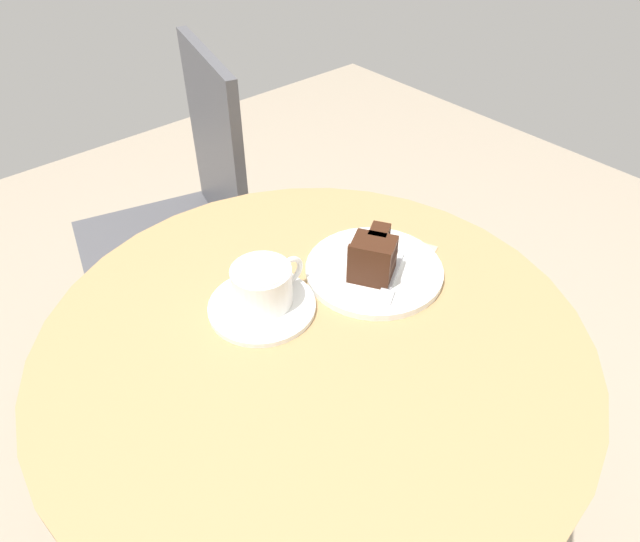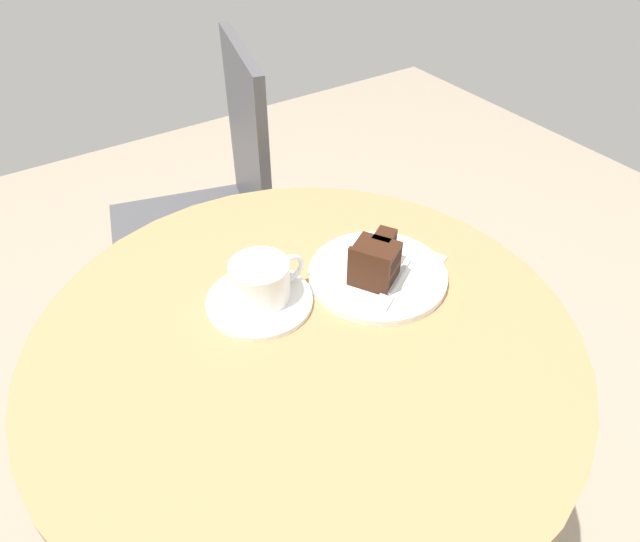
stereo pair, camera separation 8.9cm
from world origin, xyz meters
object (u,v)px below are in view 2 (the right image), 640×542
cake_slice (376,261)px  cafe_chair (219,201)px  coffee_cup (261,279)px  teaspoon (274,274)px  saucer (260,301)px  fork (391,289)px  cake_plate (377,275)px  napkin (399,265)px

cake_slice → cafe_chair: size_ratio=0.11×
coffee_cup → cafe_chair: bearing=73.1°
coffee_cup → teaspoon: size_ratio=1.44×
coffee_cup → saucer: bearing=-150.0°
coffee_cup → fork: (0.17, -0.10, -0.03)m
cake_plate → saucer: bearing=164.5°
coffee_cup → cake_slice: bearing=-21.1°
teaspoon → saucer: bearing=-110.7°
teaspoon → cake_slice: size_ratio=0.86×
teaspoon → cafe_chair: size_ratio=0.09×
cake_slice → napkin: 0.08m
cake_slice → cafe_chair: cafe_chair is taller
cake_plate → cafe_chair: size_ratio=0.24×
coffee_cup → cake_slice: cake_slice is taller
teaspoon → napkin: 0.21m
teaspoon → cake_slice: cake_slice is taller
saucer → coffee_cup: size_ratio=1.33×
cake_plate → cake_slice: bearing=-148.7°
coffee_cup → napkin: coffee_cup is taller
coffee_cup → napkin: bearing=-13.3°
saucer → cafe_chair: (0.18, 0.56, -0.19)m
saucer → teaspoon: 0.06m
cake_plate → napkin: (0.05, 0.00, -0.00)m
teaspoon → cake_slice: bearing=-5.4°
napkin → cafe_chair: cafe_chair is taller
cake_plate → napkin: 0.05m
napkin → saucer: bearing=168.3°
coffee_cup → napkin: size_ratio=0.74×
napkin → cafe_chair: (-0.06, 0.61, -0.18)m
saucer → cake_slice: 0.19m
coffee_cup → teaspoon: (0.04, 0.03, -0.03)m
coffee_cup → teaspoon: coffee_cup is taller
teaspoon → cafe_chair: (0.13, 0.53, -0.19)m
cake_plate → fork: 0.05m
napkin → cafe_chair: bearing=95.7°
teaspoon → cafe_chair: bearing=107.5°
coffee_cup → napkin: (0.23, -0.05, -0.04)m
cake_slice → cake_plate: bearing=31.3°
fork → cafe_chair: bearing=-119.8°
coffee_cup → cafe_chair: size_ratio=0.13×
saucer → cake_plate: bearing=-15.5°
napkin → fork: bearing=-139.1°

